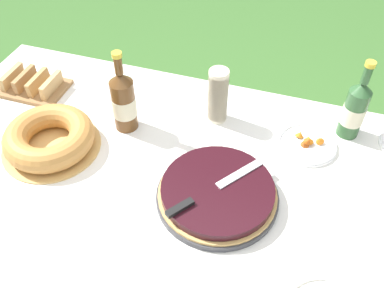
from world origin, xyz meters
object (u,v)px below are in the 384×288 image
cider_bottle_green (355,109)px  snack_plate_far (307,144)px  serving_knife (210,190)px  berry_tart (217,193)px  cup_stack (218,96)px  bread_board (33,85)px  bundt_cake (49,138)px  cider_bottle_amber (124,101)px

cider_bottle_green → snack_plate_far: 0.20m
serving_knife → berry_tart: bearing=0.0°
serving_knife → cider_bottle_green: (0.38, 0.45, 0.05)m
cup_stack → snack_plate_far: (0.34, -0.04, -0.10)m
berry_tart → bread_board: 0.90m
berry_tart → bundt_cake: (-0.61, 0.04, 0.02)m
bundt_cake → cider_bottle_amber: size_ratio=1.08×
cup_stack → berry_tart: bearing=-74.2°
berry_tart → cider_bottle_green: size_ratio=1.25×
cup_stack → cider_bottle_green: size_ratio=0.71×
berry_tart → bundt_cake: size_ratio=1.12×
bundt_cake → snack_plate_far: bearing=18.3°
cup_stack → snack_plate_far: bearing=-7.3°
bread_board → serving_knife: bearing=-21.5°
cup_stack → bread_board: bearing=-175.5°
berry_tart → cider_bottle_amber: size_ratio=1.21×
berry_tart → serving_knife: 0.05m
cider_bottle_amber → snack_plate_far: bearing=8.7°
bundt_cake → cider_bottle_amber: bearing=41.7°
cider_bottle_green → snack_plate_far: bearing=-139.1°
berry_tart → cider_bottle_green: bearing=49.8°
berry_tart → cup_stack: size_ratio=1.77×
berry_tart → cup_stack: (-0.10, 0.36, 0.08)m
bundt_cake → snack_plate_far: size_ratio=1.64×
serving_knife → cup_stack: size_ratio=1.48×
bundt_cake → cider_bottle_green: 1.05m
cider_bottle_amber → bread_board: cider_bottle_amber is taller
cup_stack → cider_bottle_green: 0.47m
serving_knife → bread_board: (-0.83, 0.33, -0.04)m
serving_knife → cup_stack: (-0.09, 0.39, 0.04)m
cider_bottle_amber → bread_board: size_ratio=1.21×
cider_bottle_amber → snack_plate_far: 0.66m
serving_knife → cider_bottle_amber: 0.46m
serving_knife → cup_stack: 0.40m
cup_stack → bread_board: size_ratio=0.83×
serving_knife → snack_plate_far: 0.43m
berry_tart → bread_board: bearing=160.3°
berry_tart → snack_plate_far: 0.40m
bread_board → snack_plate_far: bearing=0.8°
serving_knife → cider_bottle_green: bearing=-4.0°
cider_bottle_amber → snack_plate_far: size_ratio=1.53×
berry_tart → cider_bottle_green: cider_bottle_green is taller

